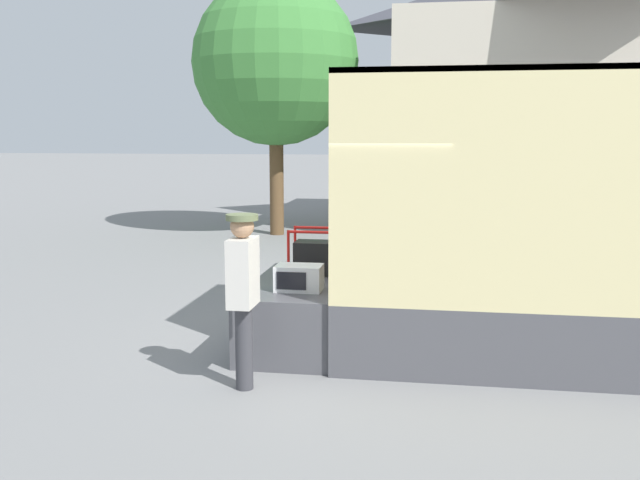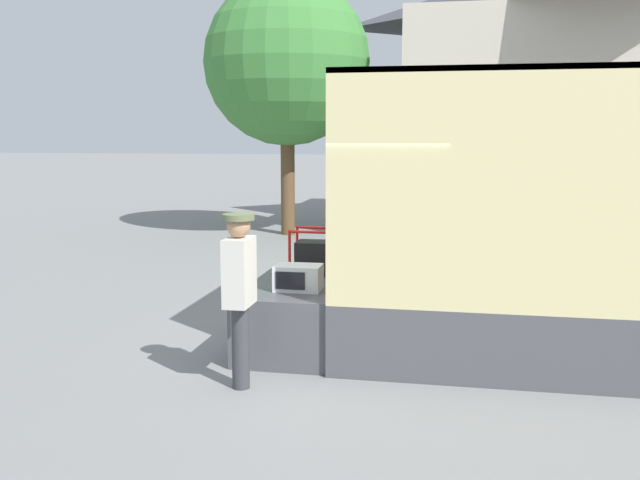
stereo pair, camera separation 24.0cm
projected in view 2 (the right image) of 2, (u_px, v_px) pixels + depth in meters
ground_plane at (343, 345)px, 8.83m from camera, size 160.00×160.00×0.00m
tailgate_deck at (299, 312)px, 8.87m from camera, size 1.11×2.31×0.79m
microwave at (298, 278)px, 8.27m from camera, size 0.54×0.38×0.30m
portable_generator at (320, 257)px, 9.19m from camera, size 0.69×0.47×0.60m
worker_person at (239, 282)px, 7.19m from camera, size 0.32×0.44×1.81m
house_backdrop at (578, 89)px, 19.45m from camera, size 9.44×8.22×7.49m
street_tree at (287, 62)px, 17.92m from camera, size 4.20×4.20×6.48m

